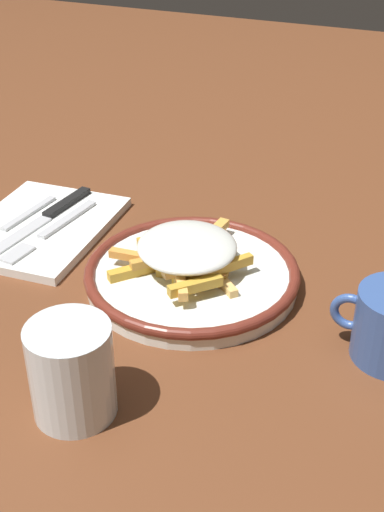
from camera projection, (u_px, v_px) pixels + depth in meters
ground_plane at (192, 284)px, 0.79m from camera, size 2.60×2.60×0.00m
plate at (192, 275)px, 0.79m from camera, size 0.25×0.25×0.03m
fries_heap at (189, 252)px, 0.78m from camera, size 0.17×0.18×0.04m
napkin at (40, 227)px, 0.90m from camera, size 0.18×0.23×0.01m
fork at (51, 230)px, 0.87m from camera, size 0.03×0.18×0.00m
knife at (48, 216)px, 0.91m from camera, size 0.04×0.21×0.01m
spoon at (3, 228)px, 0.88m from camera, size 0.03×0.15×0.01m
water_glass at (72, 371)px, 0.60m from camera, size 0.08×0.08×0.09m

